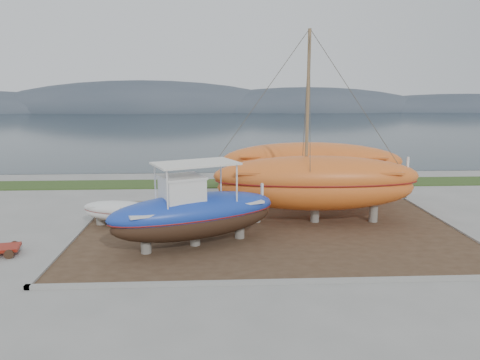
{
  "coord_description": "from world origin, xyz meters",
  "views": [
    {
      "loc": [
        -2.55,
        -17.52,
        6.82
      ],
      "look_at": [
        -1.45,
        4.0,
        2.56
      ],
      "focal_mm": 35.0,
      "sensor_mm": 36.0,
      "label": 1
    }
  ],
  "objects_px": {
    "orange_sailboat": "(318,129)",
    "blue_caique": "(194,205)",
    "white_dinghy": "(121,214)",
    "orange_bare_hull": "(311,173)"
  },
  "relations": [
    {
      "from": "blue_caique",
      "to": "orange_bare_hull",
      "type": "height_order",
      "value": "blue_caique"
    },
    {
      "from": "blue_caique",
      "to": "white_dinghy",
      "type": "height_order",
      "value": "blue_caique"
    },
    {
      "from": "blue_caique",
      "to": "white_dinghy",
      "type": "xyz_separation_m",
      "value": [
        -3.77,
        3.07,
        -1.21
      ]
    },
    {
      "from": "orange_sailboat",
      "to": "blue_caique",
      "type": "bearing_deg",
      "value": -148.27
    },
    {
      "from": "white_dinghy",
      "to": "orange_bare_hull",
      "type": "xyz_separation_m",
      "value": [
        10.38,
        4.53,
        1.14
      ]
    },
    {
      "from": "orange_sailboat",
      "to": "orange_bare_hull",
      "type": "xyz_separation_m",
      "value": [
        0.63,
        4.27,
        -3.02
      ]
    },
    {
      "from": "blue_caique",
      "to": "orange_bare_hull",
      "type": "distance_m",
      "value": 10.07
    },
    {
      "from": "blue_caique",
      "to": "white_dinghy",
      "type": "relative_size",
      "value": 1.87
    },
    {
      "from": "blue_caique",
      "to": "orange_sailboat",
      "type": "distance_m",
      "value": 7.45
    },
    {
      "from": "blue_caique",
      "to": "orange_sailboat",
      "type": "relative_size",
      "value": 0.73
    }
  ]
}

